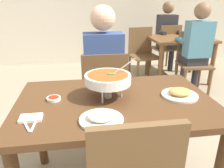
# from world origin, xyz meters

# --- Properties ---
(dining_table_main) EXTENTS (1.27, 0.83, 0.74)m
(dining_table_main) POSITION_xyz_m (0.00, 0.00, 0.63)
(dining_table_main) COLOR #51331C
(dining_table_main) RESTS_ON ground_plane
(chair_diner_main) EXTENTS (0.44, 0.44, 0.90)m
(chair_diner_main) POSITION_xyz_m (-0.00, 0.70, 0.51)
(chair_diner_main) COLOR brown
(chair_diner_main) RESTS_ON ground_plane
(diner_main) EXTENTS (0.40, 0.45, 1.31)m
(diner_main) POSITION_xyz_m (0.00, 0.73, 0.75)
(diner_main) COLOR #2D2D38
(diner_main) RESTS_ON ground_plane
(curry_bowl) EXTENTS (0.33, 0.30, 0.26)m
(curry_bowl) POSITION_xyz_m (-0.04, 0.04, 0.87)
(curry_bowl) COLOR silver
(curry_bowl) RESTS_ON dining_table_main
(rice_plate) EXTENTS (0.24, 0.24, 0.06)m
(rice_plate) POSITION_xyz_m (-0.12, -0.25, 0.76)
(rice_plate) COLOR white
(rice_plate) RESTS_ON dining_table_main
(appetizer_plate) EXTENTS (0.24, 0.24, 0.06)m
(appetizer_plate) POSITION_xyz_m (0.44, -0.01, 0.76)
(appetizer_plate) COLOR white
(appetizer_plate) RESTS_ON dining_table_main
(sauce_dish) EXTENTS (0.09, 0.09, 0.02)m
(sauce_dish) POSITION_xyz_m (-0.40, 0.05, 0.75)
(sauce_dish) COLOR white
(sauce_dish) RESTS_ON dining_table_main
(napkin_folded) EXTENTS (0.12, 0.08, 0.02)m
(napkin_folded) POSITION_xyz_m (-0.50, -0.18, 0.75)
(napkin_folded) COLOR white
(napkin_folded) RESTS_ON dining_table_main
(fork_utensil) EXTENTS (0.08, 0.16, 0.01)m
(fork_utensil) POSITION_xyz_m (-0.52, -0.23, 0.75)
(fork_utensil) COLOR silver
(fork_utensil) RESTS_ON dining_table_main
(spoon_utensil) EXTENTS (0.02, 0.17, 0.01)m
(spoon_utensil) POSITION_xyz_m (-0.47, -0.23, 0.75)
(spoon_utensil) COLOR silver
(spoon_utensil) RESTS_ON dining_table_main
(dining_table_far) EXTENTS (1.00, 0.80, 0.74)m
(dining_table_far) POSITION_xyz_m (1.46, 2.21, 0.61)
(dining_table_far) COLOR brown
(dining_table_far) RESTS_ON ground_plane
(chair_bg_left) EXTENTS (0.50, 0.50, 0.90)m
(chair_bg_left) POSITION_xyz_m (1.45, 2.72, 0.51)
(chair_bg_left) COLOR brown
(chair_bg_left) RESTS_ON ground_plane
(chair_bg_middle) EXTENTS (0.49, 0.49, 0.90)m
(chair_bg_middle) POSITION_xyz_m (1.47, 1.73, 0.51)
(chair_bg_middle) COLOR brown
(chair_bg_middle) RESTS_ON ground_plane
(chair_bg_right) EXTENTS (0.50, 0.50, 0.90)m
(chair_bg_right) POSITION_xyz_m (0.85, 2.32, 0.51)
(chair_bg_right) COLOR brown
(chair_bg_right) RESTS_ON ground_plane
(patron_bg_left) EXTENTS (0.40, 0.45, 1.31)m
(patron_bg_left) POSITION_xyz_m (1.45, 2.78, 0.75)
(patron_bg_left) COLOR #2D2D38
(patron_bg_left) RESTS_ON ground_plane
(patron_bg_middle) EXTENTS (0.40, 0.45, 1.31)m
(patron_bg_middle) POSITION_xyz_m (1.45, 1.64, 0.75)
(patron_bg_middle) COLOR #2D2D38
(patron_bg_middle) RESTS_ON ground_plane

